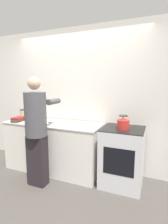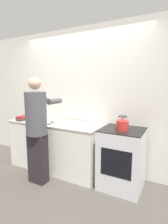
# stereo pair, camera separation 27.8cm
# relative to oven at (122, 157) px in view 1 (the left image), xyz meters

# --- Properties ---
(ground_plane) EXTENTS (12.00, 12.00, 0.00)m
(ground_plane) POSITION_rel_oven_xyz_m (-0.92, -0.30, -0.46)
(ground_plane) COLOR #4C4742
(wall_back) EXTENTS (8.00, 0.05, 2.60)m
(wall_back) POSITION_rel_oven_xyz_m (-0.92, 0.39, 0.84)
(wall_back) COLOR silver
(wall_back) RESTS_ON ground_plane
(counter) EXTENTS (1.78, 0.64, 0.90)m
(counter) POSITION_rel_oven_xyz_m (-1.27, 0.01, -0.01)
(counter) COLOR silver
(counter) RESTS_ON ground_plane
(oven) EXTENTS (0.63, 0.60, 0.92)m
(oven) POSITION_rel_oven_xyz_m (0.00, 0.00, 0.00)
(oven) COLOR silver
(oven) RESTS_ON ground_plane
(person) EXTENTS (0.37, 0.61, 1.69)m
(person) POSITION_rel_oven_xyz_m (-1.23, -0.50, 0.46)
(person) COLOR #282126
(person) RESTS_ON ground_plane
(cutting_board) EXTENTS (0.29, 0.23, 0.02)m
(cutting_board) POSITION_rel_oven_xyz_m (-1.18, -0.10, 0.44)
(cutting_board) COLOR silver
(cutting_board) RESTS_ON counter
(knife) EXTENTS (0.23, 0.12, 0.01)m
(knife) POSITION_rel_oven_xyz_m (-1.21, -0.10, 0.46)
(knife) COLOR silver
(knife) RESTS_ON cutting_board
(kettle) EXTENTS (0.18, 0.18, 0.21)m
(kettle) POSITION_rel_oven_xyz_m (0.01, -0.05, 0.55)
(kettle) COLOR red
(kettle) RESTS_ON oven
(bowl_prep) EXTENTS (0.17, 0.17, 0.09)m
(bowl_prep) POSITION_rel_oven_xyz_m (-1.69, 0.00, 0.48)
(bowl_prep) COLOR #C6B789
(bowl_prep) RESTS_ON counter
(canister_jar) EXTENTS (0.12, 0.12, 0.19)m
(canister_jar) POSITION_rel_oven_xyz_m (-2.02, 0.10, 0.53)
(canister_jar) COLOR tan
(canister_jar) RESTS_ON counter
(book_stack) EXTENTS (0.18, 0.30, 0.08)m
(book_stack) POSITION_rel_oven_xyz_m (-1.92, -0.13, 0.48)
(book_stack) COLOR #423833
(book_stack) RESTS_ON counter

